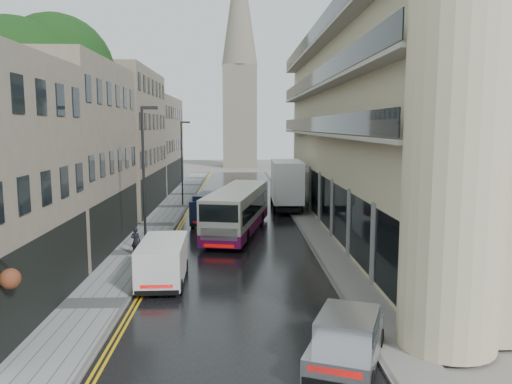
{
  "coord_description": "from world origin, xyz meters",
  "views": [
    {
      "loc": [
        0.12,
        -9.09,
        7.36
      ],
      "look_at": [
        1.1,
        18.0,
        3.76
      ],
      "focal_mm": 35.0,
      "sensor_mm": 36.0,
      "label": 1
    }
  ],
  "objects_px": {
    "lamp_post_far": "(182,164)",
    "pedestrian": "(136,241)",
    "white_van": "(137,272)",
    "white_lorry": "(274,188)",
    "silver_hatchback": "(308,355)",
    "cream_bus": "(209,219)",
    "lamp_post_near": "(144,181)",
    "tree_far": "(90,140)",
    "navy_van": "(193,211)",
    "tree_near": "(17,133)"
  },
  "relations": [
    {
      "from": "lamp_post_far",
      "to": "pedestrian",
      "type": "bearing_deg",
      "value": -114.62
    },
    {
      "from": "white_van",
      "to": "white_lorry",
      "type": "bearing_deg",
      "value": 68.34
    },
    {
      "from": "silver_hatchback",
      "to": "cream_bus",
      "type": "bearing_deg",
      "value": 123.69
    },
    {
      "from": "white_van",
      "to": "lamp_post_near",
      "type": "distance_m",
      "value": 7.85
    },
    {
      "from": "tree_far",
      "to": "lamp_post_far",
      "type": "bearing_deg",
      "value": 26.45
    },
    {
      "from": "tree_far",
      "to": "navy_van",
      "type": "height_order",
      "value": "tree_far"
    },
    {
      "from": "white_lorry",
      "to": "lamp_post_near",
      "type": "bearing_deg",
      "value": -121.08
    },
    {
      "from": "tree_near",
      "to": "white_van",
      "type": "height_order",
      "value": "tree_near"
    },
    {
      "from": "tree_near",
      "to": "tree_far",
      "type": "bearing_deg",
      "value": 88.68
    },
    {
      "from": "tree_far",
      "to": "navy_van",
      "type": "distance_m",
      "value": 12.0
    },
    {
      "from": "tree_near",
      "to": "pedestrian",
      "type": "relative_size",
      "value": 8.8
    },
    {
      "from": "tree_far",
      "to": "white_lorry",
      "type": "height_order",
      "value": "tree_far"
    },
    {
      "from": "navy_van",
      "to": "tree_far",
      "type": "bearing_deg",
      "value": 155.13
    },
    {
      "from": "tree_near",
      "to": "silver_hatchback",
      "type": "relative_size",
      "value": 3.23
    },
    {
      "from": "silver_hatchback",
      "to": "navy_van",
      "type": "bearing_deg",
      "value": 124.71
    },
    {
      "from": "tree_far",
      "to": "cream_bus",
      "type": "height_order",
      "value": "tree_far"
    },
    {
      "from": "tree_near",
      "to": "navy_van",
      "type": "xyz_separation_m",
      "value": [
        9.29,
        6.83,
        -5.73
      ]
    },
    {
      "from": "tree_near",
      "to": "silver_hatchback",
      "type": "distance_m",
      "value": 22.22
    },
    {
      "from": "lamp_post_near",
      "to": "white_lorry",
      "type": "bearing_deg",
      "value": 49.68
    },
    {
      "from": "silver_hatchback",
      "to": "lamp_post_near",
      "type": "bearing_deg",
      "value": 137.77
    },
    {
      "from": "tree_near",
      "to": "white_lorry",
      "type": "bearing_deg",
      "value": 38.42
    },
    {
      "from": "white_lorry",
      "to": "lamp_post_far",
      "type": "bearing_deg",
      "value": 154.23
    },
    {
      "from": "pedestrian",
      "to": "lamp_post_far",
      "type": "distance_m",
      "value": 18.23
    },
    {
      "from": "tree_near",
      "to": "silver_hatchback",
      "type": "bearing_deg",
      "value": -46.84
    },
    {
      "from": "white_lorry",
      "to": "tree_far",
      "type": "bearing_deg",
      "value": 179.09
    },
    {
      "from": "tree_near",
      "to": "white_van",
      "type": "relative_size",
      "value": 3.0
    },
    {
      "from": "navy_van",
      "to": "lamp_post_far",
      "type": "distance_m",
      "value": 10.27
    },
    {
      "from": "pedestrian",
      "to": "tree_far",
      "type": "bearing_deg",
      "value": -50.39
    },
    {
      "from": "tree_far",
      "to": "lamp_post_near",
      "type": "xyz_separation_m",
      "value": [
        6.98,
        -13.81,
        -1.97
      ]
    },
    {
      "from": "navy_van",
      "to": "silver_hatchback",
      "type": "bearing_deg",
      "value": -67.09
    },
    {
      "from": "silver_hatchback",
      "to": "pedestrian",
      "type": "height_order",
      "value": "pedestrian"
    },
    {
      "from": "lamp_post_far",
      "to": "tree_far",
      "type": "bearing_deg",
      "value": -176.08
    },
    {
      "from": "lamp_post_near",
      "to": "tree_far",
      "type": "bearing_deg",
      "value": 108.82
    },
    {
      "from": "cream_bus",
      "to": "pedestrian",
      "type": "height_order",
      "value": "cream_bus"
    },
    {
      "from": "cream_bus",
      "to": "lamp_post_near",
      "type": "bearing_deg",
      "value": -131.99
    },
    {
      "from": "silver_hatchback",
      "to": "navy_van",
      "type": "height_order",
      "value": "navy_van"
    },
    {
      "from": "cream_bus",
      "to": "white_van",
      "type": "bearing_deg",
      "value": -93.68
    },
    {
      "from": "silver_hatchback",
      "to": "lamp_post_far",
      "type": "relative_size",
      "value": 0.57
    },
    {
      "from": "cream_bus",
      "to": "white_van",
      "type": "distance_m",
      "value": 10.1
    },
    {
      "from": "navy_van",
      "to": "lamp_post_far",
      "type": "xyz_separation_m",
      "value": [
        -1.8,
        9.75,
        2.71
      ]
    },
    {
      "from": "tree_near",
      "to": "lamp_post_far",
      "type": "relative_size",
      "value": 1.83
    },
    {
      "from": "tree_far",
      "to": "tree_near",
      "type": "bearing_deg",
      "value": -91.32
    },
    {
      "from": "silver_hatchback",
      "to": "lamp_post_near",
      "type": "height_order",
      "value": "lamp_post_near"
    },
    {
      "from": "pedestrian",
      "to": "cream_bus",
      "type": "bearing_deg",
      "value": -125.82
    },
    {
      "from": "tree_near",
      "to": "pedestrian",
      "type": "bearing_deg",
      "value": -11.48
    },
    {
      "from": "white_lorry",
      "to": "white_van",
      "type": "height_order",
      "value": "white_lorry"
    },
    {
      "from": "silver_hatchback",
      "to": "white_van",
      "type": "bearing_deg",
      "value": 151.2
    },
    {
      "from": "lamp_post_near",
      "to": "cream_bus",
      "type": "bearing_deg",
      "value": 28.8
    },
    {
      "from": "white_lorry",
      "to": "lamp_post_far",
      "type": "distance_m",
      "value": 9.32
    },
    {
      "from": "tree_far",
      "to": "silver_hatchback",
      "type": "height_order",
      "value": "tree_far"
    }
  ]
}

